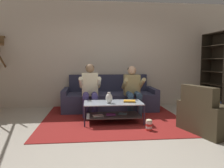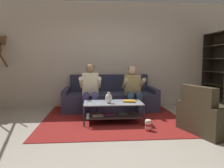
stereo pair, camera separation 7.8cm
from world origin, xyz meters
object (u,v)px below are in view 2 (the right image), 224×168
Objects in this scene: person_seated_right at (133,88)px; popcorn_tub at (148,125)px; person_seated_left at (90,87)px; bookshelf at (219,81)px; armchair at (211,117)px; book_stack at (129,101)px; vase at (109,98)px; couch at (110,98)px; coffee_table at (113,109)px.

person_seated_right is 5.38× the size of popcorn_tub.
bookshelf reaches higher than person_seated_left.
popcorn_tub is (0.05, -1.30, -0.53)m from person_seated_right.
bookshelf is 1.73× the size of armchair.
vase is at bearing -171.61° from book_stack.
person_seated_left is 1.05× the size of person_seated_right.
person_seated_right is at bearing -0.28° from person_seated_left.
couch is at bearing 84.59° from vase.
person_seated_left is 3.34m from bookshelf.
coffee_table is (-0.04, -1.25, -0.01)m from couch.
person_seated_right is at bearing 92.22° from popcorn_tub.
popcorn_tub is at bearing -87.78° from person_seated_right.
couch is at bearing 128.72° from armchair.
book_stack is 1.25× the size of popcorn_tub.
popcorn_tub is (1.06, -1.30, -0.55)m from person_seated_left.
book_stack is (0.29, -1.29, 0.15)m from couch.
vase reaches higher than coffee_table.
person_seated_right reaches higher than popcorn_tub.
bookshelf is (2.52, 1.01, 0.31)m from book_stack.
couch is 1.20× the size of bookshelf.
person_seated_left is 0.90m from coffee_table.
armchair is 1.12m from popcorn_tub.
vase is 0.19× the size of armchair.
couch is 11.17× the size of popcorn_tub.
bookshelf is at bearing 7.52° from person_seated_right.
armchair is (1.69, -0.80, -0.01)m from coffee_table.
armchair is (2.15, -1.48, -0.39)m from person_seated_left.
person_seated_left is 0.87m from vase.
person_seated_left reaches higher than vase.
person_seated_right is 1.00× the size of armchair.
coffee_table reaches higher than popcorn_tub.
person_seated_right is (0.51, -0.58, 0.34)m from couch.
vase is 1.93m from armchair.
couch reaches higher than popcorn_tub.
book_stack is 0.13× the size of bookshelf.
bookshelf reaches higher than vase.
book_stack is (0.42, 0.06, -0.08)m from vase.
person_seated_right is 4.30× the size of book_stack.
popcorn_tub is at bearing -73.53° from couch.
armchair is (1.78, -0.70, -0.25)m from vase.
couch is at bearing 102.84° from book_stack.
person_seated_right is 1.40m from popcorn_tub.
popcorn_tub is (0.26, -0.59, -0.34)m from book_stack.
person_seated_right is 0.76m from book_stack.
person_seated_left is 1.77m from popcorn_tub.
person_seated_right is at bearing 127.82° from armchair.
vase reaches higher than popcorn_tub.
book_stack is at bearing -77.16° from couch.
armchair reaches higher than book_stack.
person_seated_left is at bearing 124.67° from coffee_table.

